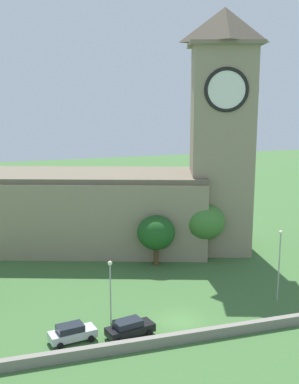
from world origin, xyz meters
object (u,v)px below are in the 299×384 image
(streetlamp_west_mid, at_px, (110,282))
(streetlamp_central, at_px, (280,255))
(church, at_px, (133,184))
(tree_riverside_east, at_px, (156,233))
(tree_by_tower, at_px, (205,222))
(car_silver, at_px, (72,333))
(car_black, at_px, (130,328))

(streetlamp_west_mid, relative_size, streetlamp_central, 0.82)
(church, bearing_deg, tree_riverside_east, -83.83)
(streetlamp_west_mid, height_order, tree_by_tower, tree_by_tower)
(car_silver, height_order, tree_riverside_east, tree_riverside_east)
(tree_riverside_east, bearing_deg, car_black, -115.53)
(tree_by_tower, bearing_deg, streetlamp_west_mid, -137.83)
(church, height_order, tree_riverside_east, church)
(streetlamp_west_mid, bearing_deg, car_black, -70.92)
(streetlamp_central, relative_size, tree_riverside_east, 1.20)
(car_silver, distance_m, streetlamp_central, 23.08)
(car_black, relative_size, tree_by_tower, 0.63)
(streetlamp_west_mid, height_order, streetlamp_central, streetlamp_central)
(church, distance_m, car_silver, 28.75)
(streetlamp_central, bearing_deg, tree_by_tower, 98.10)
(church, height_order, car_black, church)
(car_silver, bearing_deg, car_black, -7.54)
(tree_by_tower, distance_m, tree_riverside_east, 6.96)
(church, height_order, tree_by_tower, church)
(car_silver, height_order, streetlamp_west_mid, streetlamp_west_mid)
(church, xyz_separation_m, streetlamp_central, (9.86, -22.16, -4.17))
(streetlamp_west_mid, xyz_separation_m, tree_riverside_east, (9.35, 14.29, -0.02))
(tree_by_tower, bearing_deg, car_black, -130.50)
(streetlamp_west_mid, distance_m, tree_by_tower, 21.95)
(car_black, distance_m, tree_by_tower, 23.78)
(car_silver, distance_m, tree_by_tower, 26.98)
(church, relative_size, tree_by_tower, 5.43)
(streetlamp_central, relative_size, tree_by_tower, 1.04)
(tree_by_tower, bearing_deg, streetlamp_central, -81.90)
(tree_by_tower, bearing_deg, tree_riverside_east, -176.39)
(church, bearing_deg, car_black, -106.59)
(streetlamp_west_mid, bearing_deg, church, 68.81)
(tree_by_tower, height_order, tree_riverside_east, tree_by_tower)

